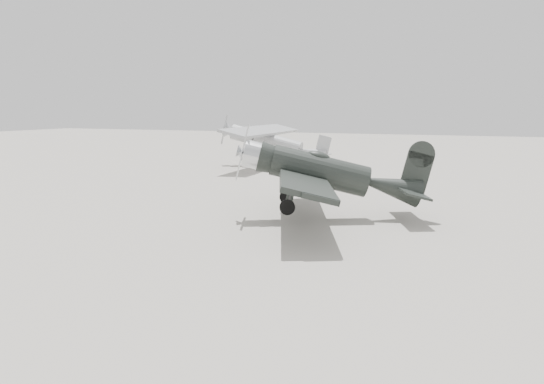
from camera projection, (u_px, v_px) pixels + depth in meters
The scene contains 3 objects.
ground at pixel (172, 252), 17.11m from camera, with size 160.00×160.00×0.00m, color gray.
lowwing_monoplane at pixel (328, 174), 22.02m from camera, with size 8.24×10.99×3.60m.
highwing_monoplane at pixel (270, 138), 41.96m from camera, with size 8.88×12.51×3.56m.
Camera 1 is at (9.33, -14.09, 4.61)m, focal length 35.00 mm.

